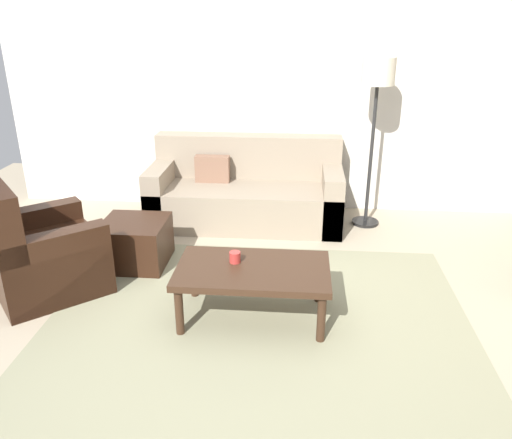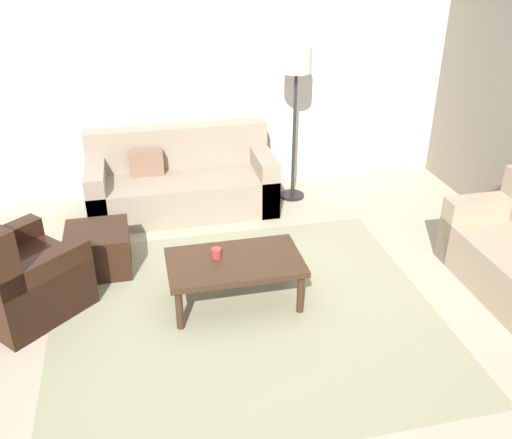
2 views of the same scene
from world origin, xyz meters
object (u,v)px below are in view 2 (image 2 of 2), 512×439
Objects in this scene: lamp_standing at (296,76)px; coffee_table at (235,265)px; couch_main at (181,182)px; armchair_leather at (15,281)px; ottoman at (98,250)px; cup at (216,253)px.

coffee_table is at bearing -118.77° from lamp_standing.
armchair_leather is at bearing -131.82° from couch_main.
lamp_standing is at bearing 27.20° from ottoman.
coffee_table is at bearing -34.64° from ottoman.
ottoman is at bearing 145.36° from coffee_table.
coffee_table is 0.18m from cup.
armchair_leather is (-1.50, -1.68, 0.01)m from couch_main.
ottoman is at bearing -127.79° from couch_main.
coffee_table is 2.39m from lamp_standing.
armchair_leather is at bearing 174.37° from cup.
couch_main reaches higher than coffee_table.
cup is at bearing -86.64° from couch_main.
lamp_standing reaches higher than coffee_table.
cup is 2.36m from lamp_standing.
ottoman is at bearing 41.19° from armchair_leather.
couch_main is 1.93m from coffee_table.
ottoman is (-0.88, -1.13, -0.10)m from couch_main.
coffee_table is at bearing -7.54° from armchair_leather.
cup reaches higher than coffee_table.
cup is (0.99, -0.70, 0.25)m from ottoman.
lamp_standing reaches higher than armchair_leather.
coffee_table reaches higher than ottoman.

